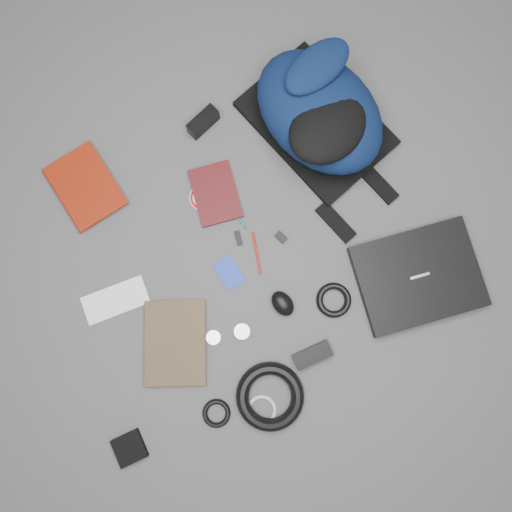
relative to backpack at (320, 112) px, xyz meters
name	(u,v)px	position (x,y,z in m)	size (l,w,h in m)	color
ground	(256,257)	(-0.37, -0.31, -0.11)	(4.00, 4.00, 0.00)	#4F4F51
backpack	(320,112)	(0.00, 0.00, 0.00)	(0.35, 0.51, 0.21)	black
laptop	(418,276)	(0.06, -0.59, -0.09)	(0.38, 0.29, 0.04)	black
textbook_red	(61,202)	(-0.86, 0.13, -0.09)	(0.18, 0.25, 0.03)	maroon
comic_book	(144,343)	(-0.80, -0.40, -0.10)	(0.19, 0.26, 0.02)	#99740A
envelope	(115,300)	(-0.83, -0.24, -0.10)	(0.20, 0.09, 0.00)	white
dvd_case	(215,194)	(-0.40, -0.07, -0.10)	(0.14, 0.19, 0.02)	#3E0B0D
compact_camera	(203,122)	(-0.33, 0.16, -0.07)	(0.11, 0.04, 0.06)	black
sticker_disc	(202,198)	(-0.44, -0.06, -0.10)	(0.08, 0.08, 0.00)	white
pen_teal	(234,213)	(-0.37, -0.15, -0.10)	(0.01, 0.01, 0.12)	#0C6E67
pen_red	(257,253)	(-0.36, -0.30, -0.10)	(0.01, 0.01, 0.14)	#A8180C
id_badge	(229,272)	(-0.47, -0.32, -0.10)	(0.06, 0.10, 0.00)	#1733B0
usb_black	(238,238)	(-0.40, -0.23, -0.10)	(0.02, 0.05, 0.01)	black
key_fob	(281,237)	(-0.27, -0.29, -0.10)	(0.02, 0.04, 0.01)	black
mouse	(283,304)	(-0.36, -0.48, -0.08)	(0.06, 0.09, 0.04)	black
headphone_left	(242,331)	(-0.51, -0.50, -0.10)	(0.05, 0.05, 0.01)	#B1B1B3
headphone_right	(213,337)	(-0.60, -0.48, -0.10)	(0.05, 0.05, 0.01)	silver
cable_coil	(334,300)	(-0.21, -0.54, -0.09)	(0.11, 0.11, 0.02)	black
power_brick	(312,355)	(-0.35, -0.66, -0.09)	(0.12, 0.05, 0.03)	black
power_cord_coil	(270,396)	(-0.52, -0.72, -0.08)	(0.21, 0.21, 0.04)	black
pouch	(130,448)	(-0.98, -0.67, -0.09)	(0.09, 0.09, 0.02)	black
earbud_coil	(216,413)	(-0.69, -0.69, -0.10)	(0.09, 0.09, 0.02)	black
white_cable_coil	(262,410)	(-0.56, -0.74, -0.10)	(0.09, 0.09, 0.01)	silver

